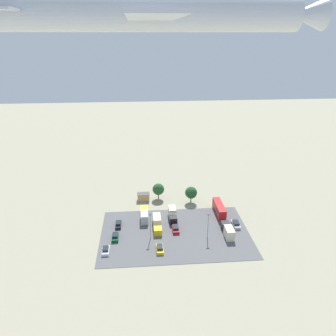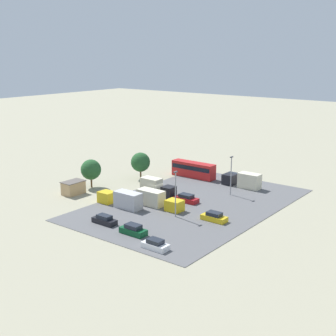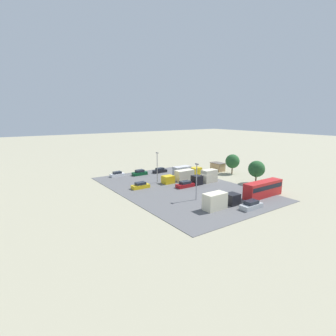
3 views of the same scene
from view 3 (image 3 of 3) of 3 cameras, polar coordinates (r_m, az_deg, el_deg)
The scene contains 18 objects.
ground_plane at distance 69.71m, azimuth 8.18°, elevation -3.25°, with size 400.00×400.00×0.00m, color gray.
parking_lot_surface at distance 64.32m, azimuth 2.52°, elevation -4.35°, with size 44.51×28.80×0.08m.
shed_building at distance 85.16m, azimuth 10.76°, elevation 0.27°, with size 4.44×2.93×2.65m.
bus at distance 60.70m, azimuth 19.97°, elevation -4.19°, with size 2.49×10.45×3.39m.
parked_car_0 at distance 64.06m, azimuth -6.01°, elevation -3.85°, with size 1.88×4.41×1.51m.
parked_car_1 at distance 64.85m, azimuth 3.76°, elevation -3.62°, with size 1.95×4.71×1.51m.
parked_car_2 at distance 80.95m, azimuth -1.78°, elevation -0.57°, with size 1.72×4.41×1.48m.
parked_car_3 at distance 77.98m, azimuth -6.17°, elevation -1.05°, with size 1.89×4.40×1.60m.
parked_car_4 at distance 77.28m, azimuth -10.98°, elevation -1.37°, with size 1.86×4.04×1.44m.
parked_car_5 at distance 52.72m, azimuth 17.67°, elevation -7.71°, with size 1.95×4.75×1.56m.
parked_truck_0 at distance 51.36m, azimuth 11.24°, elevation -6.96°, with size 2.38×8.29×3.15m.
parked_truck_1 at distance 76.46m, azimuth 3.92°, elevation -0.73°, with size 2.41×9.36×2.99m.
parked_truck_2 at distance 69.31m, azimuth 8.23°, elevation -1.97°, with size 2.30×7.45×3.33m.
parked_truck_3 at distance 70.38m, azimuth 2.61°, elevation -1.84°, with size 2.40×9.38×2.85m.
tree_near_shed at distance 71.71m, azimuth 18.71°, elevation -0.20°, with size 4.26×4.26×5.96m.
tree_apron_mid at distance 81.54m, azimuth 13.86°, elevation 1.43°, with size 4.22×4.22×5.94m.
light_pole_lot_centre at distance 68.29m, azimuth -2.37°, elevation 0.43°, with size 0.90×0.28×7.99m.
light_pole_lot_edge at distance 54.58m, azimuth 6.21°, elevation -2.59°, with size 0.90×0.28×7.73m.
Camera 3 is at (-49.24, 46.12, 17.55)m, focal length 28.00 mm.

